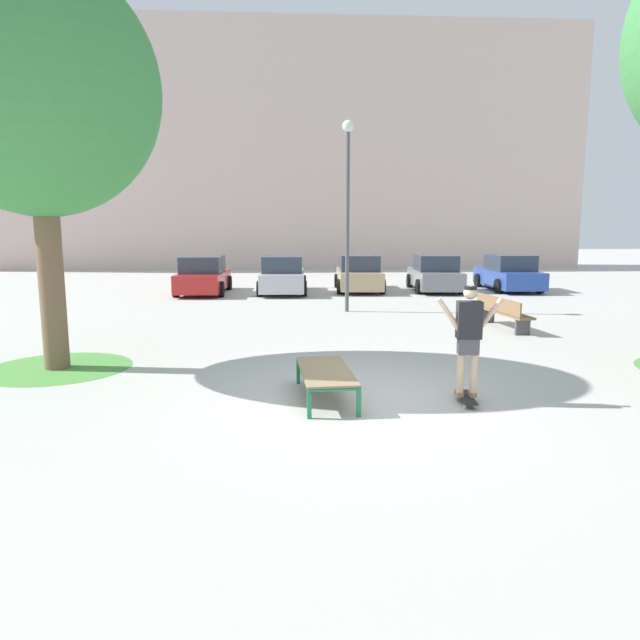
{
  "coord_description": "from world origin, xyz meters",
  "views": [
    {
      "loc": [
        -1.16,
        -8.66,
        2.64
      ],
      "look_at": [
        -0.57,
        1.53,
        1.0
      ],
      "focal_mm": 32.52,
      "sensor_mm": 36.0,
      "label": 1
    }
  ],
  "objects_px": {
    "car_red": "(203,276)",
    "car_silver": "(283,276)",
    "tree_near_left": "(37,90)",
    "car_blue": "(508,274)",
    "skateboard": "(466,398)",
    "car_tan": "(359,274)",
    "park_bench": "(502,312)",
    "skate_box": "(326,373)",
    "light_post": "(348,188)",
    "skater": "(469,333)",
    "car_grey": "(435,274)"
  },
  "relations": [
    {
      "from": "tree_near_left",
      "to": "car_silver",
      "type": "height_order",
      "value": "tree_near_left"
    },
    {
      "from": "tree_near_left",
      "to": "skater",
      "type": "bearing_deg",
      "value": -20.18
    },
    {
      "from": "tree_near_left",
      "to": "park_bench",
      "type": "height_order",
      "value": "tree_near_left"
    },
    {
      "from": "skate_box",
      "to": "car_silver",
      "type": "distance_m",
      "value": 14.78
    },
    {
      "from": "car_tan",
      "to": "park_bench",
      "type": "relative_size",
      "value": 1.76
    },
    {
      "from": "car_grey",
      "to": "skate_box",
      "type": "bearing_deg",
      "value": -110.28
    },
    {
      "from": "car_tan",
      "to": "light_post",
      "type": "xyz_separation_m",
      "value": [
        -1.12,
        -6.01,
        3.13
      ]
    },
    {
      "from": "skate_box",
      "to": "park_bench",
      "type": "height_order",
      "value": "park_bench"
    },
    {
      "from": "car_silver",
      "to": "light_post",
      "type": "distance_m",
      "value": 6.56
    },
    {
      "from": "skate_box",
      "to": "light_post",
      "type": "bearing_deg",
      "value": 82.05
    },
    {
      "from": "car_tan",
      "to": "car_blue",
      "type": "distance_m",
      "value": 6.36
    },
    {
      "from": "car_silver",
      "to": "park_bench",
      "type": "height_order",
      "value": "car_silver"
    },
    {
      "from": "skater",
      "to": "car_grey",
      "type": "relative_size",
      "value": 0.39
    },
    {
      "from": "skater",
      "to": "car_blue",
      "type": "xyz_separation_m",
      "value": [
        6.66,
        15.59,
        -0.38
      ]
    },
    {
      "from": "skate_box",
      "to": "skateboard",
      "type": "bearing_deg",
      "value": -8.91
    },
    {
      "from": "skate_box",
      "to": "car_tan",
      "type": "bearing_deg",
      "value": 81.02
    },
    {
      "from": "skate_box",
      "to": "skater",
      "type": "bearing_deg",
      "value": -8.87
    },
    {
      "from": "tree_near_left",
      "to": "car_silver",
      "type": "distance_m",
      "value": 13.87
    },
    {
      "from": "skater",
      "to": "car_grey",
      "type": "xyz_separation_m",
      "value": [
        3.48,
        15.51,
        -0.38
      ]
    },
    {
      "from": "car_grey",
      "to": "car_blue",
      "type": "relative_size",
      "value": 1.02
    },
    {
      "from": "car_silver",
      "to": "car_blue",
      "type": "bearing_deg",
      "value": 2.99
    },
    {
      "from": "car_silver",
      "to": "car_red",
      "type": "bearing_deg",
      "value": -179.73
    },
    {
      "from": "car_red",
      "to": "car_silver",
      "type": "bearing_deg",
      "value": 0.27
    },
    {
      "from": "light_post",
      "to": "skate_box",
      "type": "bearing_deg",
      "value": -97.95
    },
    {
      "from": "light_post",
      "to": "skater",
      "type": "bearing_deg",
      "value": -85.21
    },
    {
      "from": "tree_near_left",
      "to": "car_tan",
      "type": "distance_m",
      "value": 15.65
    },
    {
      "from": "skateboard",
      "to": "light_post",
      "type": "xyz_separation_m",
      "value": [
        -0.81,
        9.7,
        3.75
      ]
    },
    {
      "from": "car_silver",
      "to": "tree_near_left",
      "type": "bearing_deg",
      "value": -108.57
    },
    {
      "from": "skater",
      "to": "skate_box",
      "type": "bearing_deg",
      "value": 171.13
    },
    {
      "from": "car_blue",
      "to": "park_bench",
      "type": "xyz_separation_m",
      "value": [
        -3.72,
        -9.23,
        -0.24
      ]
    },
    {
      "from": "skateboard",
      "to": "car_grey",
      "type": "distance_m",
      "value": 15.91
    },
    {
      "from": "car_red",
      "to": "car_tan",
      "type": "relative_size",
      "value": 0.99
    },
    {
      "from": "car_tan",
      "to": "skateboard",
      "type": "bearing_deg",
      "value": -91.13
    },
    {
      "from": "car_tan",
      "to": "light_post",
      "type": "bearing_deg",
      "value": -100.58
    },
    {
      "from": "skater",
      "to": "car_silver",
      "type": "height_order",
      "value": "skater"
    },
    {
      "from": "skate_box",
      "to": "skateboard",
      "type": "distance_m",
      "value": 2.17
    },
    {
      "from": "skate_box",
      "to": "light_post",
      "type": "xyz_separation_m",
      "value": [
        1.31,
        9.37,
        3.41
      ]
    },
    {
      "from": "park_bench",
      "to": "skater",
      "type": "bearing_deg",
      "value": -114.84
    },
    {
      "from": "car_silver",
      "to": "car_grey",
      "type": "distance_m",
      "value": 6.37
    },
    {
      "from": "skate_box",
      "to": "tree_near_left",
      "type": "distance_m",
      "value": 7.13
    },
    {
      "from": "skate_box",
      "to": "car_grey",
      "type": "distance_m",
      "value": 16.18
    },
    {
      "from": "skater",
      "to": "car_grey",
      "type": "bearing_deg",
      "value": 77.33
    },
    {
      "from": "skateboard",
      "to": "car_tan",
      "type": "xyz_separation_m",
      "value": [
        0.31,
        15.71,
        0.61
      ]
    },
    {
      "from": "skate_box",
      "to": "car_silver",
      "type": "height_order",
      "value": "car_silver"
    },
    {
      "from": "skater",
      "to": "car_tan",
      "type": "distance_m",
      "value": 15.71
    },
    {
      "from": "car_blue",
      "to": "car_red",
      "type": "bearing_deg",
      "value": -177.68
    },
    {
      "from": "tree_near_left",
      "to": "car_blue",
      "type": "height_order",
      "value": "tree_near_left"
    },
    {
      "from": "skater",
      "to": "car_grey",
      "type": "distance_m",
      "value": 15.9
    },
    {
      "from": "car_silver",
      "to": "skateboard",
      "type": "bearing_deg",
      "value": -79.24
    },
    {
      "from": "car_silver",
      "to": "car_blue",
      "type": "xyz_separation_m",
      "value": [
        9.53,
        0.5,
        0.0
      ]
    }
  ]
}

